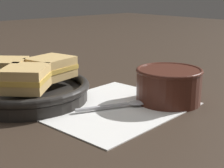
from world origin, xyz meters
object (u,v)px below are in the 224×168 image
(soup_bowl, at_px, (169,83))
(sandwich_far_left, at_px, (51,68))
(spoon, at_px, (129,104))
(skillet, at_px, (27,91))
(sandwich_near_right, at_px, (26,78))
(sandwich_near_left, at_px, (4,70))

(soup_bowl, height_order, sandwich_far_left, sandwich_far_left)
(spoon, bearing_deg, soup_bowl, 1.37)
(skillet, xyz_separation_m, sandwich_near_right, (-0.03, -0.05, 0.04))
(sandwich_near_left, relative_size, sandwich_far_left, 1.14)
(skillet, bearing_deg, sandwich_near_left, 117.65)
(soup_bowl, xyz_separation_m, sandwich_far_left, (-0.16, 0.21, 0.02))
(sandwich_near_left, bearing_deg, spoon, -55.07)
(spoon, height_order, sandwich_far_left, sandwich_far_left)
(spoon, height_order, sandwich_near_left, sandwich_near_left)
(sandwich_near_right, distance_m, sandwich_far_left, 0.10)
(skillet, distance_m, sandwich_far_left, 0.07)
(spoon, bearing_deg, sandwich_far_left, 133.99)
(soup_bowl, height_order, sandwich_near_left, sandwich_near_left)
(skillet, distance_m, sandwich_near_left, 0.07)
(skillet, distance_m, sandwich_near_right, 0.07)
(soup_bowl, xyz_separation_m, skillet, (-0.22, 0.21, -0.02))
(soup_bowl, xyz_separation_m, sandwich_near_left, (-0.24, 0.26, 0.02))
(sandwich_near_right, bearing_deg, spoon, -38.30)
(soup_bowl, relative_size, sandwich_near_right, 1.12)
(sandwich_near_left, bearing_deg, sandwich_near_right, -91.23)
(soup_bowl, distance_m, sandwich_far_left, 0.26)
(sandwich_near_right, xyz_separation_m, sandwich_far_left, (0.09, 0.05, 0.00))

